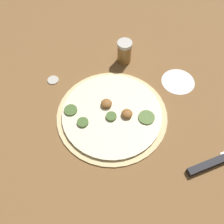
# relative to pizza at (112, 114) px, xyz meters

# --- Properties ---
(ground_plane) EXTENTS (3.00, 3.00, 0.00)m
(ground_plane) POSITION_rel_pizza_xyz_m (-0.00, -0.00, -0.01)
(ground_plane) COLOR brown
(pizza) EXTENTS (0.34, 0.34, 0.03)m
(pizza) POSITION_rel_pizza_xyz_m (0.00, 0.00, 0.00)
(pizza) COLOR beige
(pizza) RESTS_ON ground_plane
(knife) EXTENTS (0.28, 0.18, 0.02)m
(knife) POSITION_rel_pizza_xyz_m (-0.32, 0.10, -0.00)
(knife) COLOR silver
(knife) RESTS_ON ground_plane
(spice_jar) EXTENTS (0.05, 0.05, 0.08)m
(spice_jar) POSITION_rel_pizza_xyz_m (-0.01, -0.24, 0.04)
(spice_jar) COLOR olive
(spice_jar) RESTS_ON ground_plane
(loose_cap) EXTENTS (0.04, 0.04, 0.01)m
(loose_cap) POSITION_rel_pizza_xyz_m (0.22, -0.11, -0.00)
(loose_cap) COLOR beige
(loose_cap) RESTS_ON ground_plane
(flour_patch) EXTENTS (0.11, 0.11, 0.00)m
(flour_patch) POSITION_rel_pizza_xyz_m (-0.20, -0.17, -0.01)
(flour_patch) COLOR white
(flour_patch) RESTS_ON ground_plane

